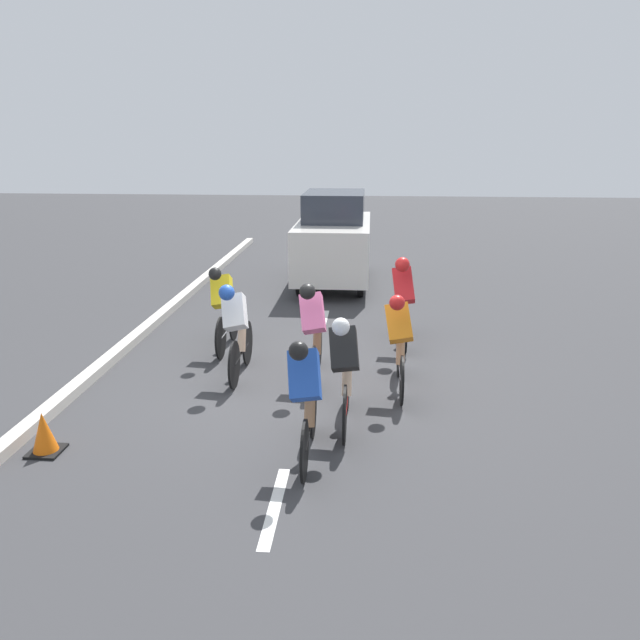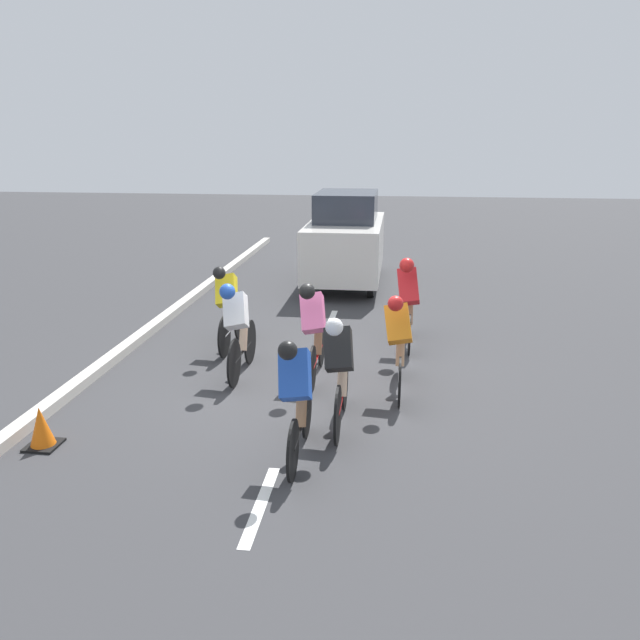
{
  "view_description": "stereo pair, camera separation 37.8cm",
  "coord_description": "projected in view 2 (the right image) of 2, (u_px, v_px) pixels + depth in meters",
  "views": [
    {
      "loc": [
        -0.86,
        8.41,
        3.44
      ],
      "look_at": [
        -0.18,
        -0.02,
        0.95
      ],
      "focal_mm": 35.0,
      "sensor_mm": 36.0,
      "label": 1
    },
    {
      "loc": [
        -1.24,
        8.37,
        3.44
      ],
      "look_at": [
        -0.18,
        -0.02,
        0.95
      ],
      "focal_mm": 35.0,
      "sensor_mm": 36.0,
      "label": 2
    }
  ],
  "objects": [
    {
      "name": "cyclist_blue",
      "position": [
        297.0,
        396.0,
        6.72
      ],
      "size": [
        0.39,
        1.66,
        1.46
      ],
      "color": "black",
      "rests_on": "ground"
    },
    {
      "name": "cyclist_white",
      "position": [
        238.0,
        327.0,
        9.13
      ],
      "size": [
        0.42,
        1.68,
        1.47
      ],
      "color": "black",
      "rests_on": "ground"
    },
    {
      "name": "cyclist_pink",
      "position": [
        314.0,
        328.0,
        8.99
      ],
      "size": [
        0.42,
        1.7,
        1.5
      ],
      "color": "black",
      "rests_on": "ground"
    },
    {
      "name": "ground_plane",
      "position": [
        307.0,
        382.0,
        9.09
      ],
      "size": [
        60.0,
        60.0,
        0.0
      ],
      "primitive_type": "plane",
      "color": "#38383A"
    },
    {
      "name": "traffic_cone",
      "position": [
        41.0,
        428.0,
        7.15
      ],
      "size": [
        0.36,
        0.36,
        0.49
      ],
      "color": "black",
      "rests_on": "ground"
    },
    {
      "name": "lane_stripe_near",
      "position": [
        261.0,
        505.0,
        6.07
      ],
      "size": [
        0.12,
        1.4,
        0.01
      ],
      "primitive_type": "cube",
      "color": "white",
      "rests_on": "ground"
    },
    {
      "name": "cyclist_black",
      "position": [
        340.0,
        369.0,
        7.49
      ],
      "size": [
        0.38,
        1.67,
        1.47
      ],
      "color": "black",
      "rests_on": "ground"
    },
    {
      "name": "cyclist_orange",
      "position": [
        399.0,
        341.0,
        8.53
      ],
      "size": [
        0.41,
        1.7,
        1.45
      ],
      "color": "black",
      "rests_on": "ground"
    },
    {
      "name": "support_car",
      "position": [
        346.0,
        239.0,
        14.9
      ],
      "size": [
        1.7,
        3.9,
        2.19
      ],
      "color": "black",
      "rests_on": "ground"
    },
    {
      "name": "curb",
      "position": [
        100.0,
        368.0,
        9.47
      ],
      "size": [
        0.2,
        24.74,
        0.14
      ],
      "primitive_type": "cube",
      "color": "beige",
      "rests_on": "ground"
    },
    {
      "name": "lane_stripe_far",
      "position": [
        331.0,
        320.0,
        12.16
      ],
      "size": [
        0.12,
        1.4,
        0.01
      ],
      "primitive_type": "cube",
      "color": "white",
      "rests_on": "ground"
    },
    {
      "name": "cyclist_yellow",
      "position": [
        229.0,
        306.0,
        10.33
      ],
      "size": [
        0.41,
        1.68,
        1.46
      ],
      "color": "black",
      "rests_on": "ground"
    },
    {
      "name": "cyclist_red",
      "position": [
        408.0,
        299.0,
        10.41
      ],
      "size": [
        0.4,
        1.67,
        1.58
      ],
      "color": "black",
      "rests_on": "ground"
    },
    {
      "name": "lane_stripe_mid",
      "position": [
        308.0,
        382.0,
        9.11
      ],
      "size": [
        0.12,
        1.4,
        0.01
      ],
      "primitive_type": "cube",
      "color": "white",
      "rests_on": "ground"
    }
  ]
}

